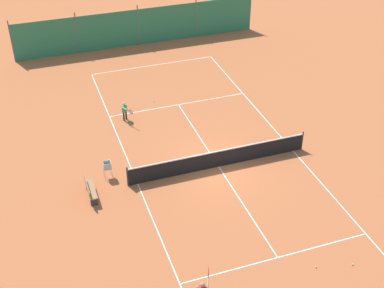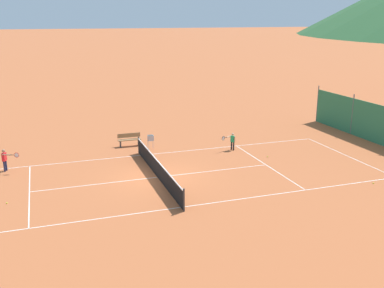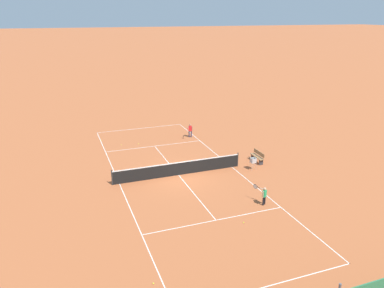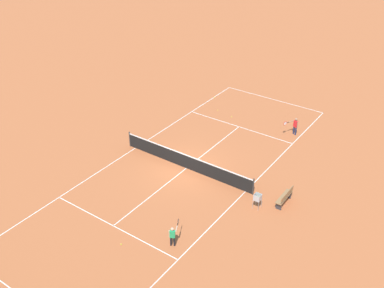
{
  "view_description": "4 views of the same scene",
  "coord_description": "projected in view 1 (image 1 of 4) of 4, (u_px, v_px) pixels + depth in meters",
  "views": [
    {
      "loc": [
        -8.14,
        -19.43,
        15.74
      ],
      "look_at": [
        -0.93,
        1.33,
        0.69
      ],
      "focal_mm": 50.0,
      "sensor_mm": 36.0,
      "label": 1
    },
    {
      "loc": [
        21.7,
        -5.48,
        8.19
      ],
      "look_at": [
        -0.58,
        2.12,
        1.48
      ],
      "focal_mm": 42.0,
      "sensor_mm": 36.0,
      "label": 2
    },
    {
      "loc": [
        7.41,
        22.59,
        10.59
      ],
      "look_at": [
        -1.88,
        -2.39,
        1.27
      ],
      "focal_mm": 35.0,
      "sensor_mm": 36.0,
      "label": 3
    },
    {
      "loc": [
        -13.28,
        18.37,
        15.31
      ],
      "look_at": [
        0.29,
        -1.0,
        1.12
      ],
      "focal_mm": 42.0,
      "sensor_mm": 36.0,
      "label": 4
    }
  ],
  "objects": [
    {
      "name": "tennis_ball_far_corner",
      "position": [
        353.0,
        264.0,
        20.91
      ],
      "size": [
        0.07,
        0.07,
        0.07
      ],
      "primitive_type": "sphere",
      "color": "#CCE033",
      "rests_on": "ground"
    },
    {
      "name": "court_line_markings",
      "position": [
        219.0,
        167.0,
        26.24
      ],
      "size": [
        8.25,
        23.85,
        0.01
      ],
      "color": "white",
      "rests_on": "ground"
    },
    {
      "name": "player_near_service",
      "position": [
        125.0,
        110.0,
        29.44
      ],
      "size": [
        0.44,
        0.98,
        1.12
      ],
      "color": "black",
      "rests_on": "ground"
    },
    {
      "name": "ball_hopper",
      "position": [
        107.0,
        166.0,
        25.17
      ],
      "size": [
        0.36,
        0.36,
        0.89
      ],
      "color": "#B7B7BC",
      "rests_on": "ground"
    },
    {
      "name": "courtside_bench",
      "position": [
        90.0,
        189.0,
        24.09
      ],
      "size": [
        0.36,
        1.5,
        0.84
      ],
      "color": "olive",
      "rests_on": "ground"
    },
    {
      "name": "tennis_ball_alley_left",
      "position": [
        225.0,
        66.0,
        35.34
      ],
      "size": [
        0.07,
        0.07,
        0.07
      ],
      "primitive_type": "sphere",
      "color": "#CCE033",
      "rests_on": "ground"
    },
    {
      "name": "tennis_ball_by_net_right",
      "position": [
        316.0,
        267.0,
        20.81
      ],
      "size": [
        0.07,
        0.07,
        0.07
      ],
      "primitive_type": "sphere",
      "color": "#CCE033",
      "rests_on": "ground"
    },
    {
      "name": "ground_plane",
      "position": [
        219.0,
        167.0,
        26.24
      ],
      "size": [
        600.0,
        600.0,
        0.0
      ],
      "primitive_type": "plane",
      "color": "#B25B33"
    },
    {
      "name": "windscreen_fence_far",
      "position": [
        138.0,
        27.0,
        37.58
      ],
      "size": [
        17.28,
        0.08,
        2.9
      ],
      "color": "#2D754C",
      "rests_on": "ground"
    },
    {
      "name": "tennis_net",
      "position": [
        219.0,
        158.0,
        25.96
      ],
      "size": [
        9.18,
        0.08,
        1.06
      ],
      "color": "#2D2D2D",
      "rests_on": "ground"
    },
    {
      "name": "tennis_ball_by_net_left",
      "position": [
        154.0,
        101.0,
        31.48
      ],
      "size": [
        0.07,
        0.07,
        0.07
      ],
      "primitive_type": "sphere",
      "color": "#CCE033",
      "rests_on": "ground"
    }
  ]
}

